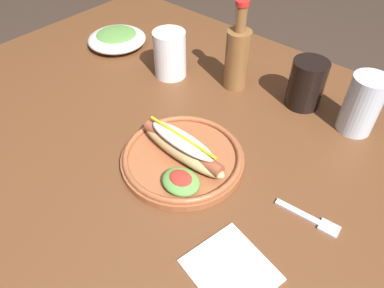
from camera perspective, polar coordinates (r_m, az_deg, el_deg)
ground_plane at (r=1.42m, az=-0.55°, el=-20.60°), size 8.00×8.00×0.00m
dining_table at (r=0.88m, az=-0.84°, el=-2.03°), size 1.41×0.99×0.74m
hot_dog_plate at (r=0.73m, az=-1.56°, el=-1.93°), size 0.26×0.26×0.08m
fork at (r=0.69m, az=18.73°, el=-11.41°), size 0.12×0.03×0.00m
soda_cup at (r=0.90m, az=17.90°, el=9.19°), size 0.09×0.09×0.12m
water_cup at (r=0.86m, az=25.67°, el=5.74°), size 0.08×0.08×0.14m
extra_cup at (r=0.97m, az=-3.58°, el=14.19°), size 0.09×0.09×0.13m
glass_bottle at (r=0.92m, az=7.28°, el=13.83°), size 0.06×0.06×0.23m
side_bowl at (r=1.15m, az=-11.97°, el=16.27°), size 0.18×0.18×0.05m
napkin at (r=0.61m, az=6.23°, el=-19.47°), size 0.15×0.14×0.00m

